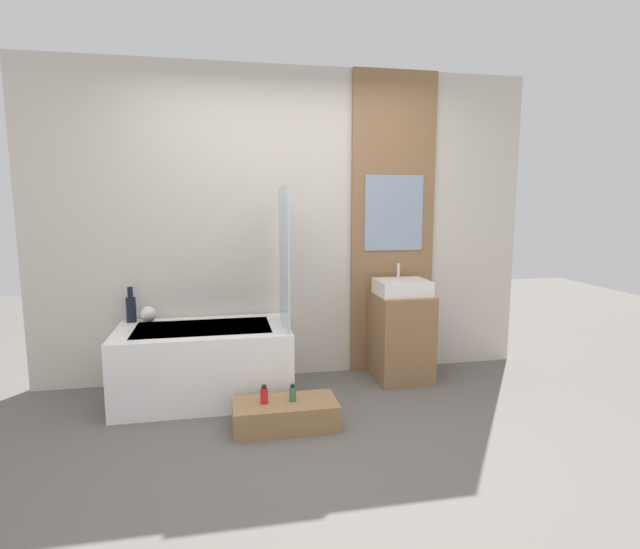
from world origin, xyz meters
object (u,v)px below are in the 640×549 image
bottle_soap_secondary (293,394)px  vase_round_light (148,314)px  wooden_step_bench (285,414)px  bottle_soap_primary (264,395)px  vase_tall_dark (131,308)px  sink (402,287)px  bathtub (204,362)px

bottle_soap_secondary → vase_round_light: bearing=139.1°
wooden_step_bench → bottle_soap_primary: bearing=180.0°
vase_tall_dark → vase_round_light: size_ratio=2.25×
wooden_step_bench → sink: sink is taller
vase_tall_dark → bathtub: bearing=-27.0°
wooden_step_bench → vase_tall_dark: 1.55m
vase_tall_dark → bottle_soap_secondary: 1.54m
vase_tall_dark → bottle_soap_primary: size_ratio=2.24×
sink → vase_round_light: (-2.06, 0.15, -0.17)m
bathtub → wooden_step_bench: size_ratio=1.86×
vase_round_light → wooden_step_bench: bearing=-42.4°
sink → vase_round_light: size_ratio=3.40×
bathtub → sink: size_ratio=3.04×
wooden_step_bench → vase_round_light: size_ratio=5.54×
wooden_step_bench → vase_tall_dark: bearing=140.4°
sink → bottle_soap_primary: (-1.23, -0.74, -0.56)m
bottle_soap_secondary → bottle_soap_primary: bearing=180.0°
sink → bottle_soap_secondary: size_ratio=3.66×
bathtub → bottle_soap_primary: 0.75m
wooden_step_bench → vase_round_light: bearing=137.6°
vase_tall_dark → bottle_soap_secondary: bearing=-38.3°
sink → bottle_soap_secondary: 1.39m
wooden_step_bench → vase_tall_dark: size_ratio=2.47×
sink → vase_tall_dark: 2.20m
wooden_step_bench → vase_tall_dark: vase_tall_dark is taller
vase_tall_dark → vase_round_light: bearing=-10.9°
sink → vase_round_light: 2.07m
bottle_soap_secondary → wooden_step_bench: bearing=180.0°
wooden_step_bench → bottle_soap_primary: bottle_soap_primary is taller
sink → bottle_soap_secondary: (-1.04, -0.74, -0.56)m
vase_tall_dark → sink: bearing=-4.6°
wooden_step_bench → bottle_soap_primary: size_ratio=5.52×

